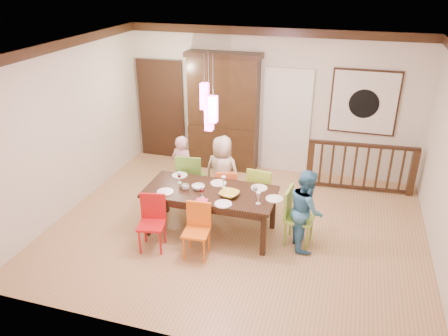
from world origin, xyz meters
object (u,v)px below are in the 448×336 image
(chair_far_left, at_px, (191,175))
(china_hutch, at_px, (224,112))
(balustrade, at_px, (361,166))
(chair_end_right, at_px, (300,214))
(person_far_left, at_px, (183,169))
(dining_table, at_px, (210,195))
(person_far_mid, at_px, (222,172))
(person_end_right, at_px, (306,209))

(chair_far_left, xyz_separation_m, china_hutch, (0.08, 1.73, 0.65))
(chair_far_left, bearing_deg, balustrade, -161.28)
(chair_end_right, bearing_deg, china_hutch, 43.89)
(balustrade, height_order, person_far_left, person_far_left)
(china_hutch, bearing_deg, chair_far_left, -92.74)
(china_hutch, bearing_deg, dining_table, -77.97)
(person_far_left, distance_m, person_far_mid, 0.73)
(person_far_left, relative_size, person_end_right, 1.00)
(dining_table, relative_size, person_far_left, 1.62)
(chair_end_right, relative_size, china_hutch, 0.38)
(dining_table, xyz_separation_m, person_far_left, (-0.80, 0.84, -0.03))
(balustrade, distance_m, person_far_mid, 2.70)
(chair_far_left, xyz_separation_m, person_far_mid, (0.56, 0.06, 0.10))
(chair_end_right, bearing_deg, dining_table, 98.38)
(chair_end_right, height_order, person_far_mid, person_far_mid)
(china_hutch, distance_m, balustrade, 2.93)
(balustrade, relative_size, person_far_left, 1.58)
(china_hutch, xyz_separation_m, person_far_left, (-0.26, -1.69, -0.58))
(balustrade, xyz_separation_m, person_far_mid, (-2.34, -1.33, 0.17))
(chair_far_left, xyz_separation_m, person_far_left, (-0.17, 0.04, 0.07))
(dining_table, bearing_deg, chair_far_left, 127.50)
(chair_end_right, relative_size, balustrade, 0.46)
(china_hutch, xyz_separation_m, balustrade, (2.82, -0.35, -0.72))
(dining_table, relative_size, china_hutch, 0.85)
(chair_far_left, relative_size, chair_end_right, 1.07)
(dining_table, bearing_deg, chair_end_right, 2.64)
(chair_end_right, relative_size, person_end_right, 0.73)
(dining_table, xyz_separation_m, person_far_mid, (-0.06, 0.86, 0.00))
(chair_end_right, xyz_separation_m, person_far_left, (-2.21, 0.77, 0.11))
(person_far_mid, xyz_separation_m, person_end_right, (1.56, -0.82, -0.03))
(chair_far_left, height_order, person_far_left, person_far_left)
(china_hutch, height_order, person_far_mid, china_hutch)
(chair_far_left, xyz_separation_m, balustrade, (2.90, 1.39, -0.07))
(person_end_right, bearing_deg, person_far_left, 52.16)
(chair_end_right, xyz_separation_m, balustrade, (0.86, 2.12, -0.03))
(chair_far_left, bearing_deg, dining_table, 120.91)
(dining_table, distance_m, chair_end_right, 1.42)
(chair_end_right, relative_size, person_far_left, 0.73)
(balustrade, bearing_deg, person_far_mid, -154.70)
(dining_table, bearing_deg, person_far_mid, 94.06)
(dining_table, height_order, balustrade, balustrade)
(dining_table, height_order, chair_end_right, chair_end_right)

